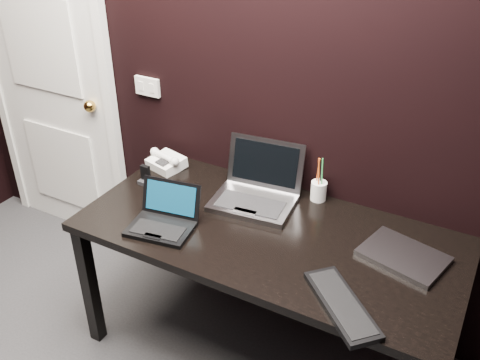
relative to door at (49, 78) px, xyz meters
The scene contains 11 objects.
wall_back 1.37m from the door, ahead, with size 4.00×4.00×0.00m, color black.
door is the anchor object (origin of this frame).
wall_switch 0.73m from the door, ahead, with size 0.15×0.02×0.10m.
desk 1.73m from the door, 12.82° to the right, with size 1.70×0.80×0.74m.
netbook 1.37m from the door, 25.01° to the right, with size 0.32×0.29×0.18m.
silver_laptop 1.52m from the door, ahead, with size 0.42×0.39×0.26m.
ext_keyboard 2.22m from the door, 17.78° to the right, with size 0.38×0.37×0.02m.
closed_laptop 2.26m from the door, ahead, with size 0.38×0.31×0.02m.
desk_phone 0.96m from the door, ahead, with size 0.22×0.20×0.10m.
mobile_phone 1.00m from the door, 18.42° to the right, with size 0.06×0.05×0.10m.
pen_cup 1.76m from the door, ahead, with size 0.09×0.09×0.23m.
Camera 1 is at (1.11, -0.35, 2.14)m, focal length 40.00 mm.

